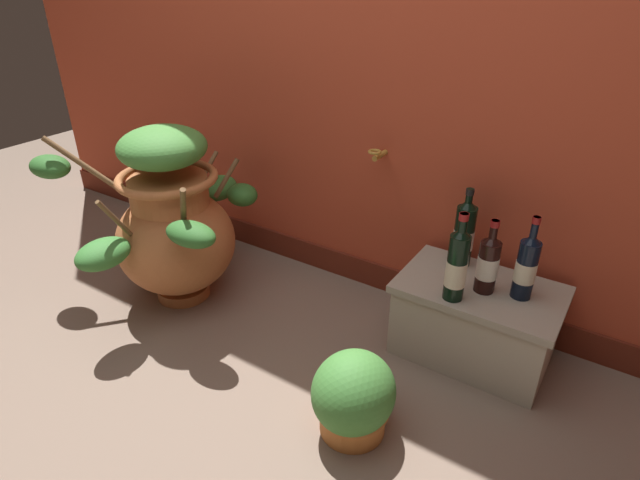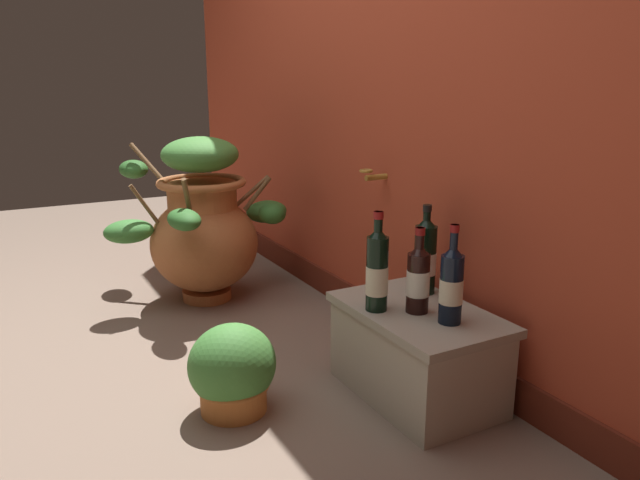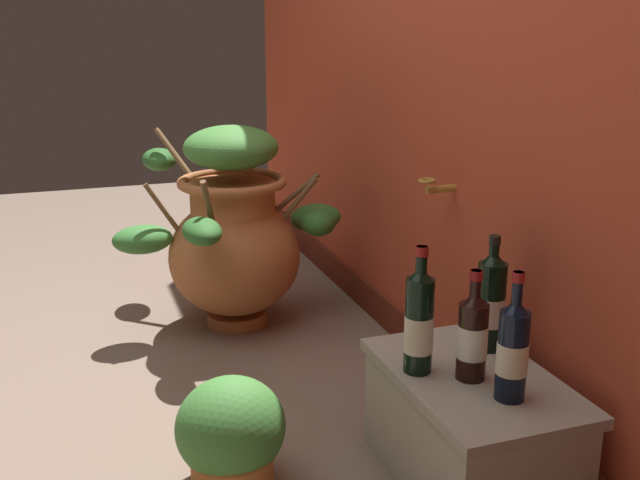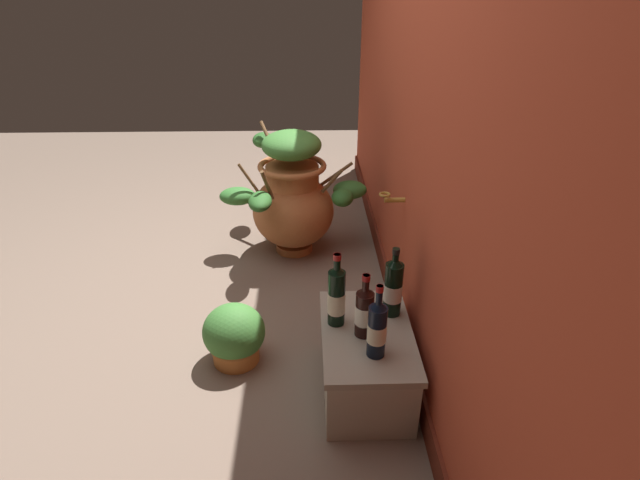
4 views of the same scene
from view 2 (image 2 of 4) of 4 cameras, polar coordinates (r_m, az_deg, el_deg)
ground_plane at (r=2.45m, az=-17.89°, el=-11.98°), size 7.00×7.00×0.00m
back_wall at (r=2.67m, az=7.29°, el=19.43°), size 4.40×0.33×2.60m
terracotta_urn at (r=3.03m, az=-10.94°, el=1.33°), size 1.02×0.95×0.81m
stone_ledge at (r=2.16m, az=9.07°, el=-10.06°), size 0.61×0.38×0.32m
wine_bottle_left at (r=2.22m, az=9.85°, el=-1.37°), size 0.08×0.08×0.33m
wine_bottle_middle at (r=2.04m, az=9.20°, el=-3.45°), size 0.08×0.08×0.29m
wine_bottle_right at (r=2.03m, az=5.39°, el=-2.75°), size 0.08×0.08×0.34m
wine_bottle_back at (r=1.96m, az=12.24°, el=-4.00°), size 0.08×0.08×0.32m
potted_shrub at (r=2.07m, az=-8.22°, el=-12.07°), size 0.27×0.29×0.30m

